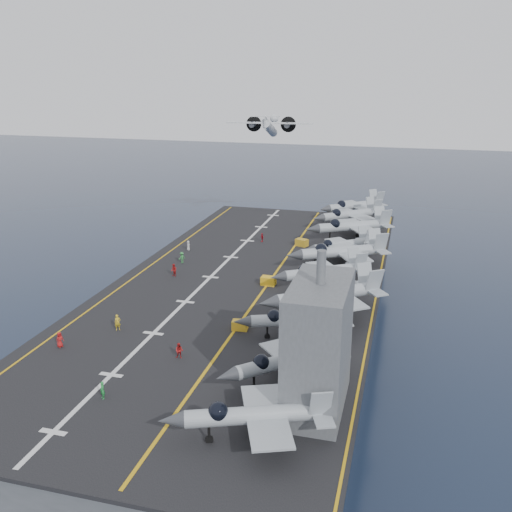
% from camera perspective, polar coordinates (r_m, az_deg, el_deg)
% --- Properties ---
extents(ground, '(500.00, 500.00, 0.00)m').
position_cam_1_polar(ground, '(88.13, -0.69, -8.85)').
color(ground, '#142135').
rests_on(ground, ground).
extents(hull, '(36.00, 90.00, 10.00)m').
position_cam_1_polar(hull, '(85.99, -0.70, -5.87)').
color(hull, '#56595E').
rests_on(hull, ground).
extents(flight_deck, '(38.00, 92.00, 0.40)m').
position_cam_1_polar(flight_deck, '(84.02, -0.72, -2.63)').
color(flight_deck, black).
rests_on(flight_deck, hull).
extents(foul_line, '(0.35, 90.00, 0.02)m').
position_cam_1_polar(foul_line, '(83.22, 1.27, -2.68)').
color(foul_line, gold).
rests_on(foul_line, flight_deck).
extents(landing_centerline, '(0.50, 90.00, 0.02)m').
position_cam_1_polar(landing_centerline, '(85.69, -4.58, -2.11)').
color(landing_centerline, silver).
rests_on(landing_centerline, flight_deck).
extents(deck_edge_port, '(0.25, 90.00, 0.02)m').
position_cam_1_polar(deck_edge_port, '(89.85, -11.21, -1.45)').
color(deck_edge_port, gold).
rests_on(deck_edge_port, flight_deck).
extents(deck_edge_stbd, '(0.25, 90.00, 0.02)m').
position_cam_1_polar(deck_edge_stbd, '(81.16, 11.97, -3.63)').
color(deck_edge_stbd, gold).
rests_on(deck_edge_stbd, flight_deck).
extents(island_superstructure, '(5.00, 10.00, 15.00)m').
position_cam_1_polar(island_superstructure, '(51.01, 6.30, -7.50)').
color(island_superstructure, '#56595E').
rests_on(island_superstructure, flight_deck).
extents(fighter_jet_0, '(16.74, 14.08, 4.94)m').
position_cam_1_polar(fighter_jet_0, '(48.77, 0.05, -15.46)').
color(fighter_jet_0, gray).
rests_on(fighter_jet_0, flight_deck).
extents(fighter_jet_1, '(16.26, 16.05, 4.76)m').
position_cam_1_polar(fighter_jet_1, '(57.15, 3.23, -10.22)').
color(fighter_jet_1, '#8D959B').
rests_on(fighter_jet_1, flight_deck).
extents(fighter_jet_2, '(15.75, 13.09, 4.68)m').
position_cam_1_polar(fighter_jet_2, '(66.00, 4.39, -6.24)').
color(fighter_jet_2, '#91979F').
rests_on(fighter_jet_2, flight_deck).
extents(fighter_jet_3, '(19.79, 18.52, 5.72)m').
position_cam_1_polar(fighter_jet_3, '(72.22, 7.19, -3.70)').
color(fighter_jet_3, '#969DA5').
rests_on(fighter_jet_3, flight_deck).
extents(fighter_jet_4, '(17.21, 15.90, 4.97)m').
position_cam_1_polar(fighter_jet_4, '(81.32, 6.85, -1.46)').
color(fighter_jet_4, '#98A0A8').
rests_on(fighter_jet_4, flight_deck).
extents(fighter_jet_5, '(19.38, 17.26, 5.62)m').
position_cam_1_polar(fighter_jet_5, '(89.71, 8.66, 0.54)').
color(fighter_jet_5, gray).
rests_on(fighter_jet_5, flight_deck).
extents(fighter_jet_6, '(15.58, 15.11, 4.53)m').
position_cam_1_polar(fighter_jet_6, '(94.99, 8.64, 1.19)').
color(fighter_jet_6, '#98A0AA').
rests_on(fighter_jet_6, flight_deck).
extents(fighter_jet_7, '(19.37, 17.51, 5.60)m').
position_cam_1_polar(fighter_jet_7, '(105.10, 9.68, 3.07)').
color(fighter_jet_7, gray).
rests_on(fighter_jet_7, flight_deck).
extents(fighter_jet_8, '(18.14, 17.56, 5.28)m').
position_cam_1_polar(fighter_jet_8, '(114.36, 9.45, 4.20)').
color(fighter_jet_8, '#959DA4').
rests_on(fighter_jet_8, flight_deck).
extents(tow_cart_a, '(1.98, 1.39, 1.12)m').
position_cam_1_polar(tow_cart_a, '(68.41, -1.60, -6.92)').
color(tow_cart_a, gold).
rests_on(tow_cart_a, flight_deck).
extents(tow_cart_b, '(2.13, 1.44, 1.24)m').
position_cam_1_polar(tow_cart_b, '(82.20, 1.25, -2.50)').
color(tow_cart_b, yellow).
rests_on(tow_cart_b, flight_deck).
extents(tow_cart_c, '(2.43, 2.03, 1.24)m').
position_cam_1_polar(tow_cart_c, '(100.89, 4.60, 1.36)').
color(tow_cart_c, gold).
rests_on(tow_cart_c, flight_deck).
extents(crew_0, '(1.09, 1.27, 1.78)m').
position_cam_1_polar(crew_0, '(67.80, -19.03, -7.91)').
color(crew_0, '#B21919').
rests_on(crew_0, flight_deck).
extents(crew_1, '(1.41, 1.34, 1.95)m').
position_cam_1_polar(crew_1, '(70.04, -13.67, -6.47)').
color(crew_1, gold).
rests_on(crew_1, flight_deck).
extents(crew_2, '(1.40, 1.30, 1.94)m').
position_cam_1_polar(crew_2, '(86.35, -8.21, -1.42)').
color(crew_2, '#B21919').
rests_on(crew_2, flight_deck).
extents(crew_3, '(1.21, 1.31, 1.81)m').
position_cam_1_polar(crew_3, '(92.28, -7.42, -0.15)').
color(crew_3, '#2E8A3C').
rests_on(crew_3, flight_deck).
extents(crew_4, '(1.10, 1.16, 1.61)m').
position_cam_1_polar(crew_4, '(102.99, 0.61, 1.87)').
color(crew_4, red).
rests_on(crew_4, flight_deck).
extents(crew_5, '(0.82, 1.11, 1.71)m').
position_cam_1_polar(crew_5, '(98.70, -6.79, 1.05)').
color(crew_5, silver).
rests_on(crew_5, flight_deck).
extents(crew_6, '(1.25, 1.19, 1.74)m').
position_cam_1_polar(crew_6, '(56.77, -15.11, -12.83)').
color(crew_6, green).
rests_on(crew_6, flight_deck).
extents(crew_7, '(1.08, 0.75, 1.74)m').
position_cam_1_polar(crew_7, '(62.39, -7.69, -9.37)').
color(crew_7, '#B21919').
rests_on(crew_7, flight_deck).
extents(transport_plane, '(22.28, 16.21, 4.98)m').
position_cam_1_polar(transport_plane, '(142.53, 1.36, 12.66)').
color(transport_plane, silver).
extents(fighter_jet_9, '(18.14, 17.56, 5.28)m').
position_cam_1_polar(fighter_jet_9, '(122.06, 9.86, 5.05)').
color(fighter_jet_9, '#959DA4').
rests_on(fighter_jet_9, flight_deck).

